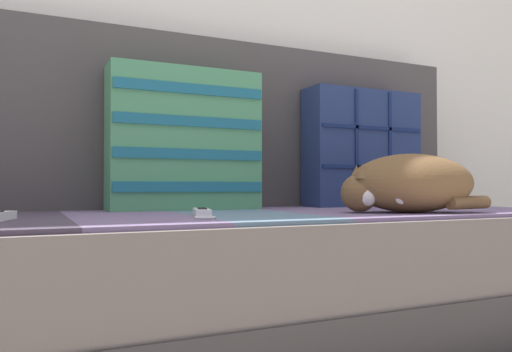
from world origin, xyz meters
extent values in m
plane|color=#A89E8E|center=(0.00, 0.00, 0.00)|extent=(14.00, 14.00, 0.00)
cube|color=#3D3838|center=(0.00, 0.14, 0.07)|extent=(2.14, 0.83, 0.14)
cube|color=#6B605B|center=(0.00, 0.14, 0.24)|extent=(2.09, 0.81, 0.20)
cube|color=slate|center=(-0.29, 0.12, 0.34)|extent=(0.29, 0.73, 0.01)
cube|color=slate|center=(0.00, 0.12, 0.34)|extent=(0.29, 0.73, 0.01)
cube|color=slate|center=(0.29, 0.12, 0.34)|extent=(0.29, 0.73, 0.01)
cube|color=slate|center=(0.57, 0.12, 0.34)|extent=(0.29, 0.73, 0.01)
cube|color=slate|center=(0.86, 0.12, 0.34)|extent=(0.29, 0.73, 0.01)
cube|color=#474242|center=(0.00, 0.48, 0.64)|extent=(2.09, 0.14, 0.57)
cube|color=navy|center=(0.60, 0.34, 0.56)|extent=(0.44, 0.13, 0.42)
cube|color=navy|center=(0.60, 0.27, 0.49)|extent=(0.43, 0.01, 0.01)
cube|color=navy|center=(0.53, 0.27, 0.56)|extent=(0.01, 0.01, 0.40)
cube|color=navy|center=(0.60, 0.27, 0.63)|extent=(0.43, 0.01, 0.01)
cube|color=navy|center=(0.68, 0.27, 0.56)|extent=(0.01, 0.01, 0.40)
cube|color=#4C9366|center=(-0.07, 0.34, 0.57)|extent=(0.47, 0.13, 0.44)
cube|color=#1E667F|center=(-0.07, 0.27, 0.42)|extent=(0.46, 0.01, 0.03)
cube|color=#1E667F|center=(-0.07, 0.27, 0.52)|extent=(0.46, 0.01, 0.03)
cube|color=#1E667F|center=(-0.07, 0.27, 0.62)|extent=(0.46, 0.01, 0.03)
cube|color=#1E667F|center=(-0.07, 0.27, 0.71)|extent=(0.46, 0.01, 0.03)
ellipsoid|color=brown|center=(0.44, -0.10, 0.43)|extent=(0.39, 0.30, 0.16)
sphere|color=brown|center=(0.31, -0.05, 0.40)|extent=(0.10, 0.10, 0.10)
sphere|color=white|center=(0.31, -0.08, 0.40)|extent=(0.06, 0.06, 0.06)
ellipsoid|color=white|center=(0.39, -0.13, 0.41)|extent=(0.10, 0.05, 0.07)
cylinder|color=brown|center=(0.57, -0.18, 0.38)|extent=(0.16, 0.06, 0.04)
cone|color=brown|center=(0.30, -0.07, 0.46)|extent=(0.04, 0.04, 0.04)
cone|color=brown|center=(0.32, -0.02, 0.46)|extent=(0.04, 0.04, 0.04)
cube|color=white|center=(-0.13, -0.01, 0.36)|extent=(0.07, 0.15, 0.02)
cube|color=black|center=(-0.14, -0.02, 0.37)|extent=(0.03, 0.05, 0.00)
cube|color=black|center=(-0.12, 0.05, 0.36)|extent=(0.03, 0.02, 0.02)
torus|color=silver|center=(-0.16, -0.10, 0.35)|extent=(0.06, 0.06, 0.01)
cube|color=black|center=(-0.55, 0.08, 0.36)|extent=(0.03, 0.02, 0.02)
camera|label=1|loc=(-0.52, -1.16, 0.42)|focal=35.00mm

